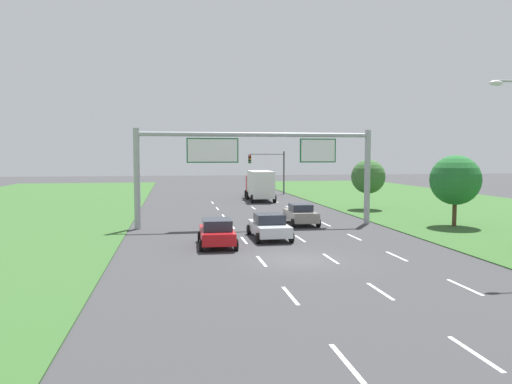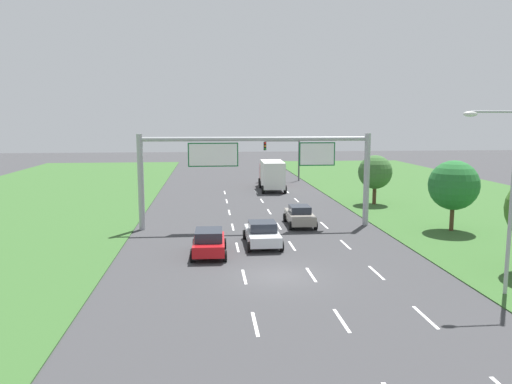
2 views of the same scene
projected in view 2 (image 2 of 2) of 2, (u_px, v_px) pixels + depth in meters
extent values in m
plane|color=#38383A|center=(278.00, 276.00, 25.80)|extent=(200.00, 200.00, 0.00)
cube|color=white|center=(255.00, 324.00, 19.73)|extent=(0.14, 2.40, 0.01)
cube|color=white|center=(244.00, 277.00, 25.64)|extent=(0.14, 2.40, 0.01)
cube|color=white|center=(237.00, 247.00, 31.55)|extent=(0.14, 2.40, 0.01)
cube|color=white|center=(233.00, 227.00, 37.46)|extent=(0.14, 2.40, 0.01)
cube|color=white|center=(229.00, 212.00, 43.37)|extent=(0.14, 2.40, 0.01)
cube|color=white|center=(227.00, 201.00, 49.28)|extent=(0.14, 2.40, 0.01)
cube|color=white|center=(225.00, 192.00, 55.19)|extent=(0.14, 2.40, 0.01)
cube|color=white|center=(342.00, 320.00, 20.06)|extent=(0.14, 2.40, 0.01)
cube|color=white|center=(311.00, 275.00, 25.97)|extent=(0.14, 2.40, 0.01)
cube|color=white|center=(292.00, 246.00, 31.88)|extent=(0.14, 2.40, 0.01)
cube|color=white|center=(279.00, 226.00, 37.79)|extent=(0.14, 2.40, 0.01)
cube|color=white|center=(269.00, 212.00, 43.70)|extent=(0.14, 2.40, 0.01)
cube|color=white|center=(262.00, 201.00, 49.61)|extent=(0.14, 2.40, 0.01)
cube|color=white|center=(256.00, 192.00, 55.52)|extent=(0.14, 2.40, 0.01)
cube|color=white|center=(425.00, 317.00, 20.39)|extent=(0.14, 2.40, 0.01)
cube|color=white|center=(376.00, 273.00, 26.30)|extent=(0.14, 2.40, 0.01)
cube|color=white|center=(345.00, 245.00, 32.21)|extent=(0.14, 2.40, 0.01)
cube|color=white|center=(324.00, 225.00, 38.12)|extent=(0.14, 2.40, 0.01)
cube|color=white|center=(308.00, 211.00, 44.03)|extent=(0.14, 2.40, 0.01)
cube|color=white|center=(297.00, 200.00, 49.94)|extent=(0.14, 2.40, 0.01)
cube|color=white|center=(287.00, 192.00, 55.85)|extent=(0.14, 2.40, 0.01)
cube|color=red|center=(209.00, 244.00, 29.68)|extent=(1.91, 4.09, 0.65)
cube|color=#232833|center=(209.00, 235.00, 29.43)|extent=(1.63, 2.14, 0.60)
cylinder|color=black|center=(195.00, 244.00, 31.12)|extent=(0.23, 0.64, 0.64)
cylinder|color=black|center=(224.00, 243.00, 31.25)|extent=(0.23, 0.64, 0.64)
cylinder|color=black|center=(192.00, 257.00, 28.21)|extent=(0.23, 0.64, 0.64)
cylinder|color=black|center=(225.00, 256.00, 28.34)|extent=(0.23, 0.64, 0.64)
cube|color=gray|center=(300.00, 217.00, 37.97)|extent=(1.89, 4.28, 0.68)
cube|color=#232833|center=(300.00, 209.00, 37.87)|extent=(1.52, 1.86, 0.53)
cylinder|color=black|center=(285.00, 217.00, 39.50)|extent=(0.23, 0.64, 0.64)
cylinder|color=black|center=(308.00, 217.00, 39.64)|extent=(0.23, 0.64, 0.64)
cylinder|color=black|center=(291.00, 226.00, 36.40)|extent=(0.23, 0.64, 0.64)
cylinder|color=black|center=(316.00, 225.00, 36.54)|extent=(0.23, 0.64, 0.64)
cube|color=silver|center=(262.00, 235.00, 32.03)|extent=(2.00, 4.43, 0.63)
cube|color=#232833|center=(262.00, 226.00, 31.90)|extent=(1.72, 1.79, 0.59)
cylinder|color=black|center=(245.00, 235.00, 33.59)|extent=(0.23, 0.64, 0.64)
cylinder|color=black|center=(274.00, 234.00, 33.80)|extent=(0.23, 0.64, 0.64)
cylinder|color=black|center=(249.00, 247.00, 30.34)|extent=(0.23, 0.64, 0.64)
cylinder|color=black|center=(282.00, 246.00, 30.55)|extent=(0.23, 0.64, 0.64)
cube|color=#B21E19|center=(269.00, 173.00, 60.34)|extent=(2.27, 2.18, 2.20)
cube|color=silver|center=(272.00, 174.00, 56.34)|extent=(2.56, 5.69, 2.90)
cylinder|color=black|center=(260.00, 182.00, 60.93)|extent=(0.31, 0.91, 0.90)
cylinder|color=black|center=(278.00, 182.00, 61.06)|extent=(0.31, 0.91, 0.90)
cylinder|color=black|center=(260.00, 184.00, 58.65)|extent=(0.31, 0.91, 0.90)
cylinder|color=black|center=(281.00, 184.00, 58.80)|extent=(0.31, 0.91, 0.90)
cylinder|color=black|center=(263.00, 190.00, 54.29)|extent=(0.31, 0.91, 0.90)
cylinder|color=black|center=(285.00, 189.00, 54.44)|extent=(0.31, 0.91, 0.90)
cylinder|color=#9EA0A5|center=(141.00, 182.00, 36.11)|extent=(0.44, 0.44, 7.00)
cylinder|color=#9EA0A5|center=(367.00, 180.00, 37.69)|extent=(0.44, 0.44, 7.00)
cylinder|color=#9EA0A5|center=(256.00, 139.00, 36.45)|extent=(16.80, 0.32, 0.32)
cube|color=#0C5B28|center=(213.00, 155.00, 36.32)|extent=(3.66, 0.12, 1.74)
cube|color=white|center=(213.00, 155.00, 36.25)|extent=(3.50, 0.01, 1.58)
cube|color=#0C5B28|center=(317.00, 154.00, 37.05)|extent=(2.70, 0.12, 1.74)
cube|color=white|center=(317.00, 154.00, 36.98)|extent=(2.54, 0.01, 1.58)
cylinder|color=#47494F|center=(299.00, 160.00, 65.36)|extent=(0.20, 0.20, 5.60)
cylinder|color=#47494F|center=(282.00, 141.00, 64.79)|extent=(4.50, 0.14, 0.14)
cube|color=black|center=(265.00, 146.00, 64.67)|extent=(0.32, 0.36, 1.10)
sphere|color=red|center=(265.00, 143.00, 64.42)|extent=(0.22, 0.22, 0.22)
sphere|color=orange|center=(265.00, 146.00, 64.47)|extent=(0.22, 0.22, 0.22)
sphere|color=green|center=(265.00, 149.00, 64.53)|extent=(0.22, 0.22, 0.22)
cylinder|color=#9EA0A5|center=(511.00, 204.00, 22.39)|extent=(0.18, 0.18, 8.50)
cylinder|color=#9EA0A5|center=(495.00, 112.00, 21.69)|extent=(2.20, 0.10, 0.10)
ellipsoid|color=silver|center=(470.00, 114.00, 21.60)|extent=(0.64, 0.32, 0.24)
cylinder|color=#513823|center=(452.00, 217.00, 35.92)|extent=(0.30, 0.30, 2.03)
sphere|color=#22672D|center=(454.00, 185.00, 35.58)|extent=(3.55, 3.55, 3.55)
cylinder|color=#513823|center=(374.00, 195.00, 47.19)|extent=(0.35, 0.35, 1.92)
sphere|color=#36622E|center=(375.00, 172.00, 46.88)|extent=(3.18, 3.18, 3.18)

